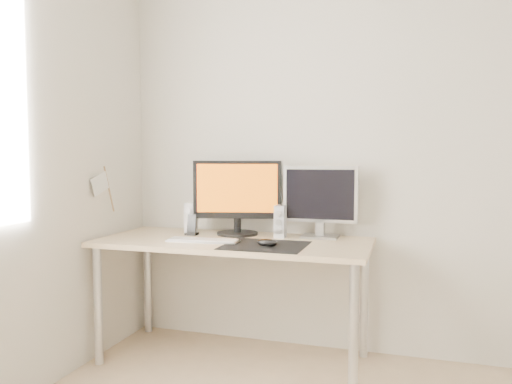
# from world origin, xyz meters

# --- Properties ---
(wall_back) EXTENTS (3.50, 0.00, 3.50)m
(wall_back) POSITION_xyz_m (0.00, 1.75, 1.25)
(wall_back) COLOR silver
(wall_back) RESTS_ON ground
(mousepad) EXTENTS (0.45, 0.40, 0.00)m
(mousepad) POSITION_xyz_m (-0.70, 1.25, 0.73)
(mousepad) COLOR black
(mousepad) RESTS_ON desk
(mouse) EXTENTS (0.11, 0.07, 0.04)m
(mouse) POSITION_xyz_m (-0.68, 1.22, 0.75)
(mouse) COLOR black
(mouse) RESTS_ON mousepad
(desk) EXTENTS (1.60, 0.70, 0.73)m
(desk) POSITION_xyz_m (-0.93, 1.38, 0.65)
(desk) COLOR #D1B587
(desk) RESTS_ON ground
(main_monitor) EXTENTS (0.54, 0.31, 0.47)m
(main_monitor) POSITION_xyz_m (-0.97, 1.56, 0.98)
(main_monitor) COLOR black
(main_monitor) RESTS_ON desk
(second_monitor) EXTENTS (0.45, 0.16, 0.43)m
(second_monitor) POSITION_xyz_m (-0.45, 1.61, 0.97)
(second_monitor) COLOR #B1B0B3
(second_monitor) RESTS_ON desk
(speaker_left) EXTENTS (0.06, 0.08, 0.20)m
(speaker_left) POSITION_xyz_m (-1.27, 1.52, 0.83)
(speaker_left) COLOR silver
(speaker_left) RESTS_ON desk
(speaker_right) EXTENTS (0.06, 0.08, 0.20)m
(speaker_right) POSITION_xyz_m (-0.69, 1.54, 0.83)
(speaker_right) COLOR white
(speaker_right) RESTS_ON desk
(keyboard) EXTENTS (0.43, 0.14, 0.02)m
(keyboard) POSITION_xyz_m (-1.08, 1.27, 0.74)
(keyboard) COLOR #BDBDC0
(keyboard) RESTS_ON desk
(phone_dock) EXTENTS (0.07, 0.06, 0.13)m
(phone_dock) POSITION_xyz_m (-1.24, 1.47, 0.77)
(phone_dock) COLOR black
(phone_dock) RESTS_ON desk
(pennant) EXTENTS (0.01, 0.23, 0.29)m
(pennant) POSITION_xyz_m (-1.72, 1.24, 1.05)
(pennant) COLOR #A57F54
(pennant) RESTS_ON wall_left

